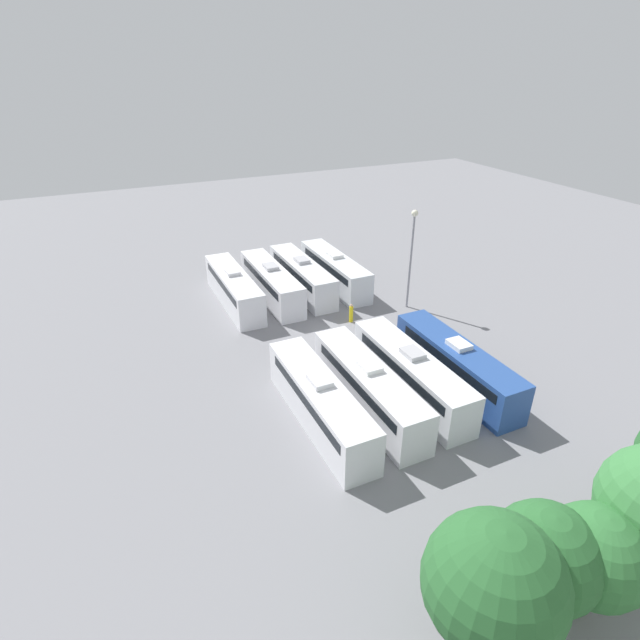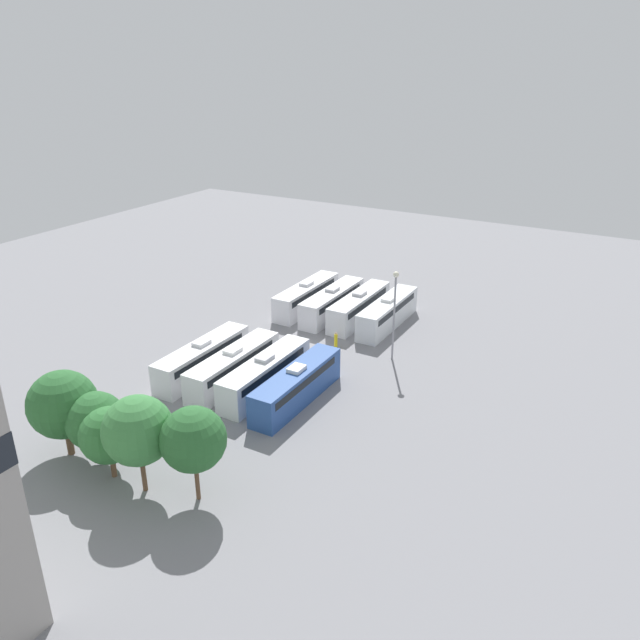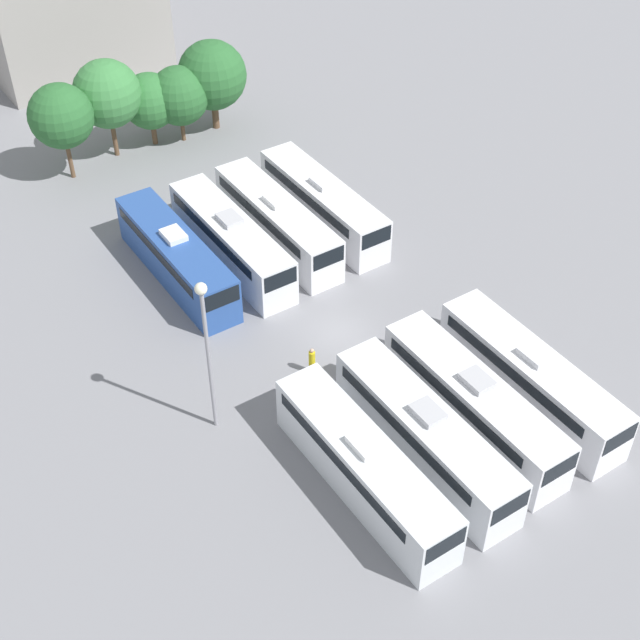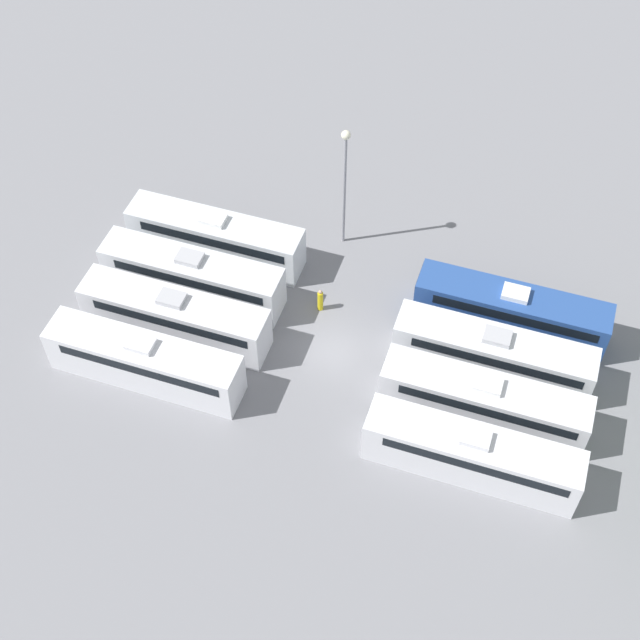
# 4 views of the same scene
# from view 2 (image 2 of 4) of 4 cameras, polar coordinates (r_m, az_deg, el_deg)

# --- Properties ---
(ground_plane) EXTENTS (128.74, 128.74, 0.00)m
(ground_plane) POSITION_cam_2_polar(r_m,az_deg,el_deg) (66.25, -1.57, -2.55)
(ground_plane) COLOR gray
(bus_0) EXTENTS (2.52, 11.84, 3.45)m
(bus_0) POSITION_cam_2_polar(r_m,az_deg,el_deg) (71.37, 6.20, 0.73)
(bus_0) COLOR silver
(bus_0) RESTS_ON ground_plane
(bus_1) EXTENTS (2.52, 11.84, 3.45)m
(bus_1) POSITION_cam_2_polar(r_m,az_deg,el_deg) (72.82, 3.59, 1.28)
(bus_1) COLOR silver
(bus_1) RESTS_ON ground_plane
(bus_2) EXTENTS (2.52, 11.84, 3.45)m
(bus_2) POSITION_cam_2_polar(r_m,az_deg,el_deg) (73.98, 1.12, 1.67)
(bus_2) COLOR silver
(bus_2) RESTS_ON ground_plane
(bus_3) EXTENTS (2.52, 11.84, 3.45)m
(bus_3) POSITION_cam_2_polar(r_m,az_deg,el_deg) (75.90, -1.26, 2.23)
(bus_3) COLOR white
(bus_3) RESTS_ON ground_plane
(bus_4) EXTENTS (2.52, 11.84, 3.45)m
(bus_4) POSITION_cam_2_polar(r_m,az_deg,el_deg) (55.50, -2.16, -5.93)
(bus_4) COLOR #284C93
(bus_4) RESTS_ON ground_plane
(bus_5) EXTENTS (2.52, 11.84, 3.45)m
(bus_5) POSITION_cam_2_polar(r_m,az_deg,el_deg) (57.56, -5.04, -4.89)
(bus_5) COLOR silver
(bus_5) RESTS_ON ground_plane
(bus_6) EXTENTS (2.52, 11.84, 3.45)m
(bus_6) POSITION_cam_2_polar(r_m,az_deg,el_deg) (59.29, -7.93, -4.16)
(bus_6) COLOR silver
(bus_6) RESTS_ON ground_plane
(bus_7) EXTENTS (2.52, 11.84, 3.45)m
(bus_7) POSITION_cam_2_polar(r_m,az_deg,el_deg) (61.30, -10.70, -3.41)
(bus_7) COLOR silver
(bus_7) RESTS_ON ground_plane
(worker_person) EXTENTS (0.36, 0.36, 1.75)m
(worker_person) POSITION_cam_2_polar(r_m,az_deg,el_deg) (65.96, 1.46, -1.89)
(worker_person) COLOR gold
(worker_person) RESTS_ON ground_plane
(light_pole) EXTENTS (0.60, 0.60, 9.38)m
(light_pole) POSITION_cam_2_polar(r_m,az_deg,el_deg) (61.81, 6.85, 1.62)
(light_pole) COLOR gray
(light_pole) RESTS_ON ground_plane
(tree_0) EXTENTS (4.54, 4.54, 7.13)m
(tree_0) POSITION_cam_2_polar(r_m,az_deg,el_deg) (43.24, -11.51, -10.66)
(tree_0) COLOR brown
(tree_0) RESTS_ON ground_plane
(tree_1) EXTENTS (4.93, 4.93, 7.42)m
(tree_1) POSITION_cam_2_polar(r_m,az_deg,el_deg) (44.89, -16.32, -9.68)
(tree_1) COLOR brown
(tree_1) RESTS_ON ground_plane
(tree_2) EXTENTS (4.17, 4.17, 5.62)m
(tree_2) POSITION_cam_2_polar(r_m,az_deg,el_deg) (47.70, -18.77, -9.95)
(tree_2) COLOR brown
(tree_2) RESTS_ON ground_plane
(tree_3) EXTENTS (4.42, 4.42, 5.89)m
(tree_3) POSITION_cam_2_polar(r_m,az_deg,el_deg) (49.40, -19.81, -8.68)
(tree_3) COLOR brown
(tree_3) RESTS_ON ground_plane
(tree_4) EXTENTS (5.24, 5.24, 7.01)m
(tree_4) POSITION_cam_2_polar(r_m,az_deg,el_deg) (51.02, -22.46, -7.15)
(tree_4) COLOR brown
(tree_4) RESTS_ON ground_plane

